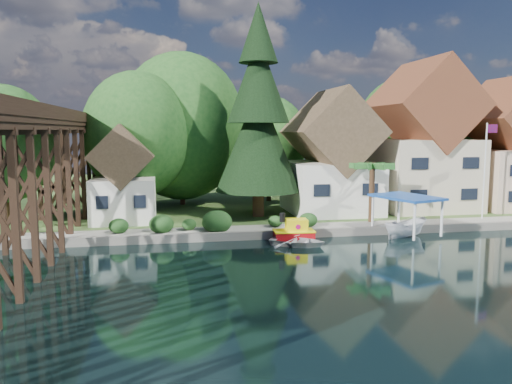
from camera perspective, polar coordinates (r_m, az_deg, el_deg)
ground at (r=28.93m, az=5.40°, el=-8.69°), size 140.00×140.00×0.00m
bank at (r=61.73m, az=-3.15°, el=-0.01°), size 140.00×52.00×0.50m
seawall at (r=37.44m, az=8.00°, el=-4.61°), size 60.00×0.40×0.62m
promenade at (r=39.26m, az=10.19°, el=-3.78°), size 50.00×2.60×0.06m
trestle_bridge at (r=33.14m, az=-24.96°, el=2.09°), size 4.12×44.18×9.30m
house_left at (r=45.30m, az=8.54°, el=3.56°), size 7.64×8.64×11.02m
house_center at (r=49.33m, az=18.36°, el=5.05°), size 8.65×9.18×13.89m
house_right at (r=53.84m, az=27.05°, el=4.10°), size 8.15×8.64×12.45m
shed at (r=41.62m, az=-14.94°, el=1.29°), size 5.09×5.40×7.85m
bg_trees at (r=48.81m, az=-0.15°, el=6.41°), size 49.90×13.30×10.57m
shrubs at (r=36.77m, az=-5.45°, el=-3.33°), size 15.76×2.47×1.70m
conifer at (r=42.39m, az=0.27°, el=8.75°), size 7.25×7.25×17.85m
palm_tree at (r=40.53m, az=13.16°, el=2.71°), size 3.78×3.78×5.04m
flagpole at (r=45.04m, az=24.85°, el=3.26°), size 1.21×0.38×7.94m
tugboat at (r=35.76m, az=4.41°, el=-4.60°), size 2.97×1.75×2.09m
boat_white_a at (r=34.32m, az=4.74°, el=-5.49°), size 4.64×4.18×0.79m
boat_canopy at (r=38.35m, az=16.76°, el=-3.03°), size 4.64×5.58×3.08m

